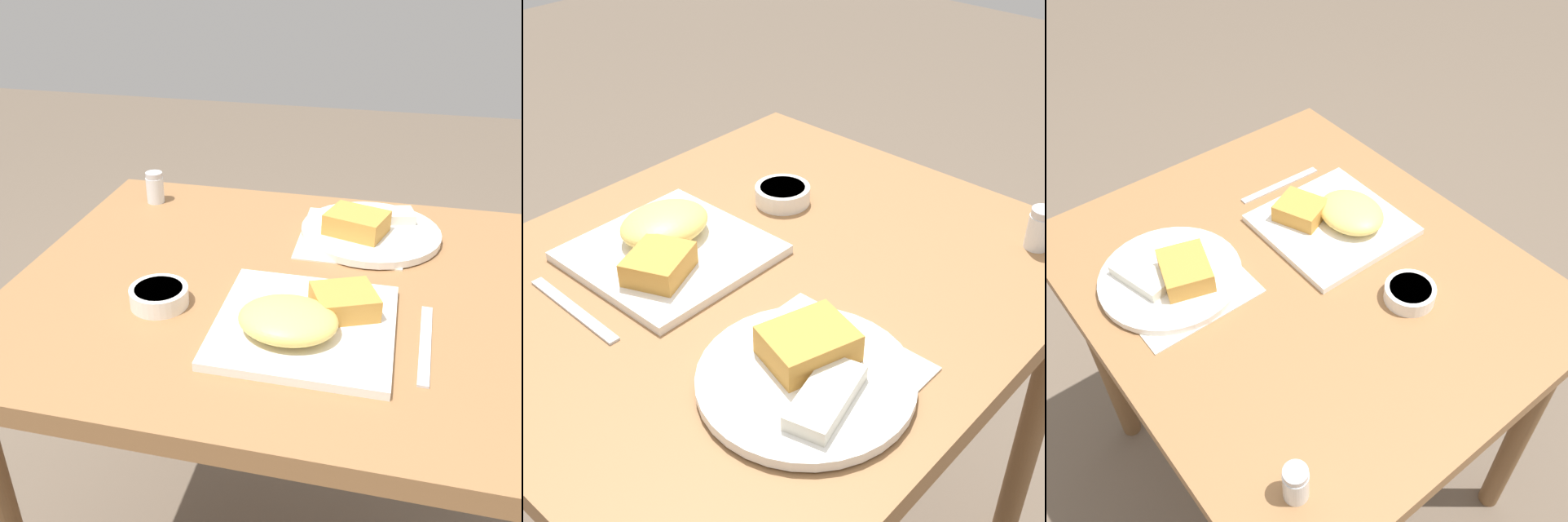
% 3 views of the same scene
% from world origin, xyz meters
% --- Properties ---
extents(ground_plane, '(8.00, 8.00, 0.00)m').
position_xyz_m(ground_plane, '(0.00, 0.00, 0.00)').
color(ground_plane, brown).
extents(dining_table, '(0.90, 0.76, 0.76)m').
position_xyz_m(dining_table, '(0.00, 0.00, 0.65)').
color(dining_table, olive).
rests_on(dining_table, ground_plane).
extents(menu_card, '(0.20, 0.23, 0.00)m').
position_xyz_m(menu_card, '(0.10, 0.19, 0.76)').
color(menu_card, beige).
rests_on(menu_card, dining_table).
extents(plate_square_near, '(0.26, 0.26, 0.06)m').
position_xyz_m(plate_square_near, '(0.06, -0.14, 0.78)').
color(plate_square_near, white).
rests_on(plate_square_near, dining_table).
extents(plate_oval_far, '(0.27, 0.27, 0.05)m').
position_xyz_m(plate_oval_far, '(0.13, 0.20, 0.77)').
color(plate_oval_far, white).
rests_on(plate_oval_far, menu_card).
extents(sauce_ramekin, '(0.09, 0.09, 0.03)m').
position_xyz_m(sauce_ramekin, '(-0.17, -0.11, 0.77)').
color(sauce_ramekin, white).
rests_on(sauce_ramekin, dining_table).
extents(salt_shaker, '(0.04, 0.04, 0.07)m').
position_xyz_m(salt_shaker, '(-0.33, 0.27, 0.79)').
color(salt_shaker, white).
rests_on(salt_shaker, dining_table).
extents(butter_knife, '(0.02, 0.19, 0.00)m').
position_xyz_m(butter_knife, '(0.24, -0.13, 0.76)').
color(butter_knife, silver).
rests_on(butter_knife, dining_table).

